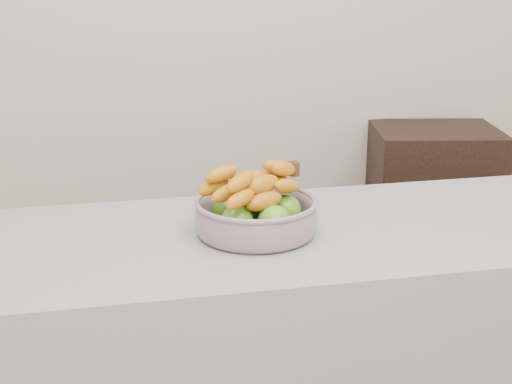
# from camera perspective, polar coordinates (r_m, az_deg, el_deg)

# --- Properties ---
(cabinet) EXTENTS (0.55, 0.47, 0.87)m
(cabinet) POSITION_cam_1_polar(r_m,az_deg,el_deg) (3.02, 13.65, -3.13)
(cabinet) COLOR black
(cabinet) RESTS_ON ground
(fruit_bowl) EXTENTS (0.28, 0.28, 0.15)m
(fruit_bowl) POSITION_cam_1_polar(r_m,az_deg,el_deg) (1.63, -0.01, -1.62)
(fruit_bowl) COLOR #A4B2C5
(fruit_bowl) RESTS_ON counter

